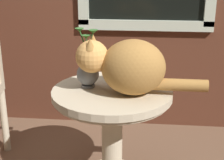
% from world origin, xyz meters
% --- Properties ---
extents(wicker_side_table, '(0.59, 0.59, 0.56)m').
position_xyz_m(wicker_side_table, '(0.17, 0.07, 0.39)').
color(wicker_side_table, beige).
rests_on(wicker_side_table, ground_plane).
extents(cat, '(0.61, 0.26, 0.27)m').
position_xyz_m(cat, '(0.25, 0.03, 0.70)').
color(cat, '#AD7A3D').
rests_on(cat, wicker_side_table).
extents(pewter_vase_with_ivy, '(0.11, 0.11, 0.30)m').
position_xyz_m(pewter_vase_with_ivy, '(0.05, 0.09, 0.66)').
color(pewter_vase_with_ivy, slate).
rests_on(pewter_vase_with_ivy, wicker_side_table).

